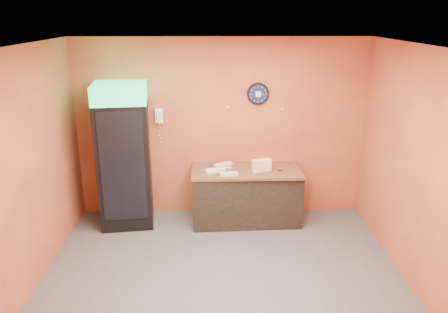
{
  "coord_description": "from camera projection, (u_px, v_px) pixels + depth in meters",
  "views": [
    {
      "loc": [
        -0.07,
        -4.61,
        3.14
      ],
      "look_at": [
        0.02,
        0.6,
        1.41
      ],
      "focal_mm": 35.0,
      "sensor_mm": 36.0,
      "label": 1
    }
  ],
  "objects": [
    {
      "name": "floor",
      "position": [
        223.0,
        281.0,
        5.36
      ],
      "size": [
        4.5,
        4.5,
        0.0
      ],
      "primitive_type": "plane",
      "color": "#47474C",
      "rests_on": "ground"
    },
    {
      "name": "back_wall",
      "position": [
        221.0,
        129.0,
        6.82
      ],
      "size": [
        4.5,
        0.02,
        2.8
      ],
      "primitive_type": "cube",
      "color": "#C46837",
      "rests_on": "floor"
    },
    {
      "name": "left_wall",
      "position": [
        22.0,
        175.0,
        4.88
      ],
      "size": [
        0.02,
        4.0,
        2.8
      ],
      "primitive_type": "cube",
      "color": "#C46837",
      "rests_on": "floor"
    },
    {
      "name": "right_wall",
      "position": [
        420.0,
        173.0,
        4.96
      ],
      "size": [
        0.02,
        4.0,
        2.8
      ],
      "primitive_type": "cube",
      "color": "#C46837",
      "rests_on": "floor"
    },
    {
      "name": "ceiling",
      "position": [
        223.0,
        47.0,
        4.48
      ],
      "size": [
        4.5,
        4.0,
        0.02
      ],
      "primitive_type": "cube",
      "color": "white",
      "rests_on": "back_wall"
    },
    {
      "name": "beverage_cooler",
      "position": [
        123.0,
        158.0,
        6.52
      ],
      "size": [
        0.85,
        0.86,
        2.17
      ],
      "rotation": [
        0.0,
        0.0,
        0.13
      ],
      "color": "black",
      "rests_on": "floor"
    },
    {
      "name": "prep_counter",
      "position": [
        246.0,
        196.0,
        6.79
      ],
      "size": [
        1.68,
        0.81,
        0.82
      ],
      "primitive_type": "cube",
      "rotation": [
        0.0,
        0.0,
        0.05
      ],
      "color": "black",
      "rests_on": "floor"
    },
    {
      "name": "wall_clock",
      "position": [
        258.0,
        94.0,
        6.62
      ],
      "size": [
        0.33,
        0.06,
        0.33
      ],
      "color": "black",
      "rests_on": "back_wall"
    },
    {
      "name": "wall_phone",
      "position": [
        159.0,
        116.0,
        6.68
      ],
      "size": [
        0.12,
        0.1,
        0.22
      ],
      "color": "white",
      "rests_on": "back_wall"
    },
    {
      "name": "butcher_paper",
      "position": [
        246.0,
        170.0,
        6.65
      ],
      "size": [
        1.68,
        0.83,
        0.04
      ],
      "primitive_type": "cube",
      "rotation": [
        0.0,
        0.0,
        0.02
      ],
      "color": "brown",
      "rests_on": "prep_counter"
    },
    {
      "name": "sub_roll_stack",
      "position": [
        262.0,
        165.0,
        6.54
      ],
      "size": [
        0.31,
        0.19,
        0.18
      ],
      "rotation": [
        0.0,
        0.0,
        0.32
      ],
      "color": "beige",
      "rests_on": "butcher_paper"
    },
    {
      "name": "wrapped_sandwich_left",
      "position": [
        215.0,
        170.0,
        6.53
      ],
      "size": [
        0.33,
        0.22,
        0.04
      ],
      "primitive_type": "cube",
      "rotation": [
        0.0,
        0.0,
        0.36
      ],
      "color": "silver",
      "rests_on": "butcher_paper"
    },
    {
      "name": "wrapped_sandwich_mid",
      "position": [
        229.0,
        174.0,
        6.4
      ],
      "size": [
        0.27,
        0.14,
        0.04
      ],
      "primitive_type": "cube",
      "rotation": [
        0.0,
        0.0,
        0.14
      ],
      "color": "silver",
      "rests_on": "butcher_paper"
    },
    {
      "name": "wrapped_sandwich_right",
      "position": [
        223.0,
        165.0,
        6.77
      ],
      "size": [
        0.32,
        0.24,
        0.04
      ],
      "primitive_type": "cube",
      "rotation": [
        0.0,
        0.0,
        0.48
      ],
      "color": "silver",
      "rests_on": "butcher_paper"
    },
    {
      "name": "kitchen_tool",
      "position": [
        233.0,
        166.0,
        6.66
      ],
      "size": [
        0.07,
        0.07,
        0.07
      ],
      "primitive_type": "cylinder",
      "color": "silver",
      "rests_on": "butcher_paper"
    }
  ]
}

